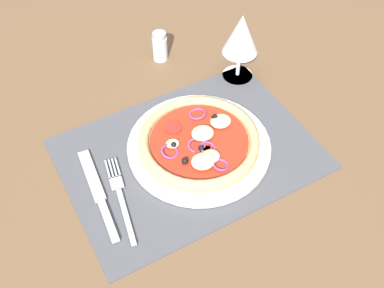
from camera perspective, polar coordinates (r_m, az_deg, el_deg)
name	(u,v)px	position (r cm, az deg, el deg)	size (l,w,h in cm)	color
ground_plane	(189,158)	(86.82, -0.36, -1.72)	(190.00, 140.00, 2.40)	brown
placemat	(189,153)	(85.73, -0.36, -1.13)	(44.73, 32.21, 0.40)	#4C4C51
plate	(200,147)	(85.71, 0.93, -0.41)	(26.17, 26.17, 1.05)	silver
pizza	(200,142)	(84.43, 0.97, 0.29)	(21.83, 21.83, 2.65)	tan
fork	(120,194)	(80.69, -8.72, -6.07)	(4.85, 17.96, 0.44)	#B2B5BA
knife	(98,192)	(81.53, -11.34, -5.78)	(3.61, 20.07, 0.62)	#B2B5BA
wine_glass	(241,36)	(95.00, 5.98, 12.94)	(7.20, 7.20, 14.90)	silver
pepper_shaker	(160,46)	(103.54, -3.91, 11.72)	(3.20, 3.20, 6.70)	silver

